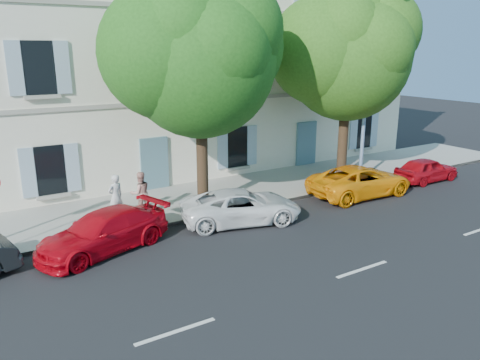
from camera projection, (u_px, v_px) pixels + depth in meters
ground at (281, 227)px, 17.10m from camera, size 90.00×90.00×0.00m
sidewalk at (221, 194)px, 20.72m from camera, size 36.00×4.50×0.15m
kerb at (248, 208)px, 18.94m from camera, size 36.00×0.16×0.16m
building at (164, 55)px, 23.82m from camera, size 28.00×7.00×12.00m
car_red_coupe at (103, 232)px, 14.95m from camera, size 4.78×3.08×1.29m
car_white_coupe at (241, 206)px, 17.43m from camera, size 4.90×3.22×1.25m
car_yellow_supercar at (360, 181)px, 20.64m from camera, size 4.94×2.43×1.35m
car_red_hatchback at (426, 169)px, 22.90m from camera, size 3.52×1.45×1.19m
tree_left at (200, 62)px, 17.26m from camera, size 5.70×5.70×8.83m
tree_right at (348, 58)px, 21.62m from camera, size 5.79×5.79×8.92m
street_lamp at (370, 77)px, 21.25m from camera, size 0.40×1.86×8.66m
pedestrian_a at (116, 197)px, 17.39m from camera, size 0.71×0.58×1.69m
pedestrian_b at (140, 193)px, 17.85m from camera, size 0.81×0.63×1.67m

